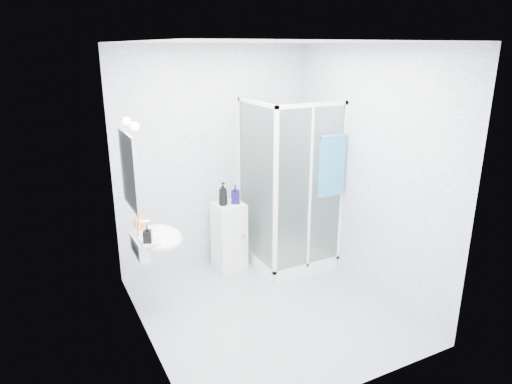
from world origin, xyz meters
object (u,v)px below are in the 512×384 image
shower_enclosure (286,231)px  soap_dispenser_orange (140,220)px  storage_cabinet (229,236)px  wall_basin (155,239)px  shampoo_bottle_a (223,194)px  soap_dispenser_black (147,234)px  shampoo_bottle_b (235,194)px  hand_towel (332,164)px

shower_enclosure → soap_dispenser_orange: size_ratio=11.95×
storage_cabinet → soap_dispenser_orange: (-1.13, -0.41, 0.54)m
wall_basin → storage_cabinet: 1.25m
wall_basin → shampoo_bottle_a: shampoo_bottle_a is taller
shower_enclosure → wall_basin: bearing=-169.2°
soap_dispenser_orange → soap_dispenser_black: (-0.02, -0.37, 0.00)m
soap_dispenser_orange → shower_enclosure: bearing=4.5°
shower_enclosure → shampoo_bottle_a: size_ratio=7.31×
soap_dispenser_black → wall_basin: bearing=58.7°
shampoo_bottle_b → soap_dispenser_orange: (-1.20, -0.39, 0.02)m
hand_towel → shampoo_bottle_a: (-1.03, 0.65, -0.38)m
shower_enclosure → wall_basin: 1.72m
shampoo_bottle_a → soap_dispenser_orange: 1.12m
wall_basin → soap_dispenser_black: (-0.12, -0.19, 0.15)m
shower_enclosure → shampoo_bottle_a: 0.90m
shampoo_bottle_b → storage_cabinet: bearing=161.4°
shampoo_bottle_a → shampoo_bottle_b: (0.15, -0.00, -0.03)m
shampoo_bottle_a → shampoo_bottle_b: size_ratio=1.25×
wall_basin → soap_dispenser_black: soap_dispenser_black is taller
shower_enclosure → soap_dispenser_orange: shower_enclosure is taller
shower_enclosure → storage_cabinet: bearing=156.3°
soap_dispenser_orange → storage_cabinet: bearing=20.1°
hand_towel → wall_basin: bearing=177.5°
storage_cabinet → shampoo_bottle_a: shampoo_bottle_a is taller
soap_dispenser_orange → shampoo_bottle_b: bearing=17.8°
storage_cabinet → soap_dispenser_orange: bearing=-163.3°
storage_cabinet → soap_dispenser_orange: 1.32m
storage_cabinet → shampoo_bottle_a: size_ratio=2.97×
hand_towel → soap_dispenser_black: 2.14m
wall_basin → shampoo_bottle_b: 1.25m
wall_basin → hand_towel: 2.06m
storage_cabinet → shampoo_bottle_a: 0.55m
hand_towel → shampoo_bottle_a: 1.28m
wall_basin → shampoo_bottle_b: bearing=27.0°
shower_enclosure → wall_basin: size_ratio=3.57×
storage_cabinet → hand_towel: (0.95, -0.68, 0.92)m
hand_towel → shampoo_bottle_b: size_ratio=3.17×
wall_basin → soap_dispenser_orange: soap_dispenser_orange is taller
storage_cabinet → soap_dispenser_black: (-1.14, -0.78, 0.54)m
shower_enclosure → soap_dispenser_orange: (-1.75, -0.14, 0.50)m
wall_basin → soap_dispenser_black: bearing=-121.3°
shampoo_bottle_b → soap_dispenser_black: size_ratio=1.30×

